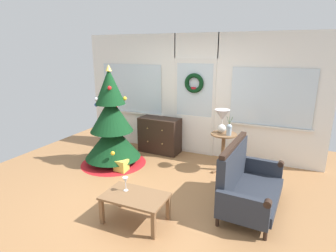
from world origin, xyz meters
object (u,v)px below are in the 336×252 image
Objects in this scene: side_table at (223,145)px; table_lamp at (222,118)px; gift_box at (121,166)px; flower_vase at (229,129)px; wine_glass at (125,181)px; christmas_tree at (112,129)px; settee_sofa at (245,183)px; dresser_cabinet at (160,135)px; coffee_table at (135,199)px.

side_table is 1.65× the size of table_lamp.
flower_vase is at bearing 22.95° from gift_box.
side_table reaches higher than wine_glass.
table_lamp is 1.92× the size of gift_box.
table_lamp is 2.27m from wine_glass.
christmas_tree reaches higher than flower_vase.
settee_sofa is 1.26m from flower_vase.
wine_glass is (1.24, -1.47, -0.20)m from christmas_tree.
christmas_tree reaches higher than table_lamp.
table_lamp is at bearing -14.06° from dresser_cabinet.
wine_glass is (-0.80, -2.06, -0.49)m from table_lamp.
gift_box is (-1.72, -0.83, -0.40)m from side_table.
flower_vase is (0.16, -0.10, -0.17)m from table_lamp.
flower_vase is 1.79× the size of wine_glass.
dresser_cabinet is (0.58, 0.96, -0.34)m from christmas_tree.
gift_box is (-2.31, 0.29, -0.26)m from settee_sofa.
side_table is 0.50m from table_lamp.
wine_glass reaches higher than gift_box.
wine_glass is at bearing -115.94° from flower_vase.
christmas_tree is 2.12m from coffee_table.
christmas_tree is at bearing 143.06° from gift_box.
flower_vase is (2.19, 0.50, 0.12)m from christmas_tree.
side_table is at bearing 149.04° from flower_vase.
dresser_cabinet is 2.52m from wine_glass.
dresser_cabinet is 1.10× the size of coffee_table.
table_lamp reaches higher than side_table.
table_lamp reaches higher than wine_glass.
settee_sofa is 3.25× the size of table_lamp.
coffee_table is (1.41, -1.53, -0.40)m from christmas_tree.
table_lamp is (-0.06, 0.04, 0.50)m from side_table.
side_table is at bearing -14.95° from dresser_cabinet.
wine_glass is at bearing -147.95° from settee_sofa.
coffee_table is at bearing -108.02° from side_table.
gift_box is at bearing -152.33° from table_lamp.
coffee_table is (-0.62, -2.13, -0.68)m from table_lamp.
settee_sofa reaches higher than gift_box.
wine_glass is 1.53m from gift_box.
table_lamp is (1.45, -0.36, 0.62)m from dresser_cabinet.
table_lamp reaches higher than flower_vase.
christmas_tree is 2.13× the size of dresser_cabinet.
christmas_tree is 5.60× the size of flower_vase.
side_table is (1.51, -0.40, 0.12)m from dresser_cabinet.
christmas_tree is at bearing 168.01° from settee_sofa.
gift_box is at bearing -36.94° from christmas_tree.
gift_box is (-0.21, -1.24, -0.28)m from dresser_cabinet.
side_table is 2.08× the size of flower_vase.
gift_box is (-1.04, 1.25, -0.21)m from coffee_table.
settee_sofa is at bearing 37.33° from coffee_table.
gift_box is (0.37, -0.28, -0.61)m from christmas_tree.
christmas_tree is 1.37× the size of settee_sofa.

